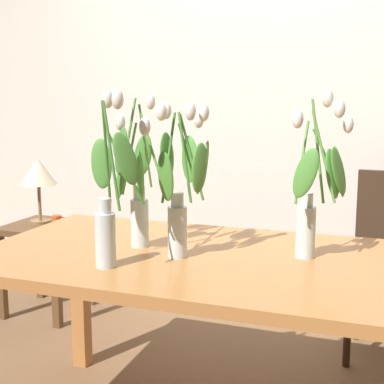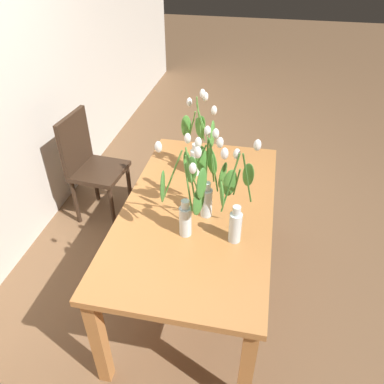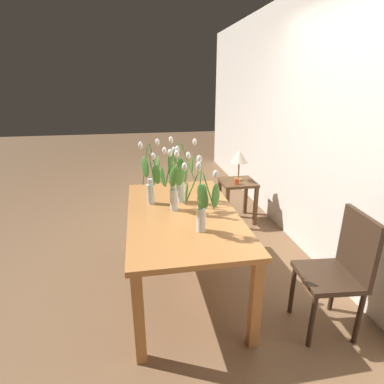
% 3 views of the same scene
% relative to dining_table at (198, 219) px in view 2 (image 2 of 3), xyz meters
% --- Properties ---
extents(ground_plane, '(18.00, 18.00, 0.00)m').
position_rel_dining_table_xyz_m(ground_plane, '(0.00, 0.00, -0.65)').
color(ground_plane, brown).
extents(dining_table, '(1.60, 0.90, 0.74)m').
position_rel_dining_table_xyz_m(dining_table, '(0.00, 0.00, 0.00)').
color(dining_table, '#B7753D').
rests_on(dining_table, ground).
extents(tulip_vase_0, '(0.16, 0.26, 0.54)m').
position_rel_dining_table_xyz_m(tulip_vase_0, '(-0.04, -0.05, 0.32)').
color(tulip_vase_0, silver).
rests_on(tulip_vase_0, dining_table).
extents(tulip_vase_1, '(0.23, 0.26, 0.59)m').
position_rel_dining_table_xyz_m(tulip_vase_1, '(-0.24, 0.02, 0.33)').
color(tulip_vase_1, silver).
rests_on(tulip_vase_1, dining_table).
extents(tulip_vase_2, '(0.19, 0.25, 0.58)m').
position_rel_dining_table_xyz_m(tulip_vase_2, '(0.40, 0.08, 0.32)').
color(tulip_vase_2, silver).
rests_on(tulip_vase_2, dining_table).
extents(tulip_vase_3, '(0.24, 0.19, 0.58)m').
position_rel_dining_table_xyz_m(tulip_vase_3, '(-0.22, -0.24, 0.31)').
color(tulip_vase_3, silver).
rests_on(tulip_vase_3, dining_table).
extents(dining_chair, '(0.43, 0.43, 0.93)m').
position_rel_dining_table_xyz_m(dining_chair, '(0.68, 1.04, -0.12)').
color(dining_chair, '#382619').
rests_on(dining_chair, ground).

